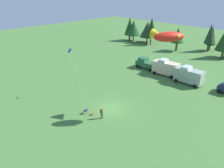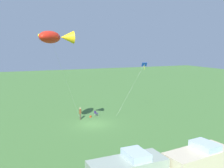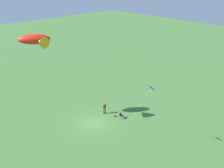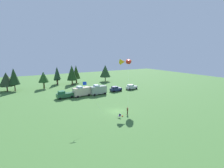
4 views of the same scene
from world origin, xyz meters
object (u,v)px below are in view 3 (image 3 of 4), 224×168
person_kite_flyer (104,107)px  folding_chair (121,115)px  kite_large_fish (36,40)px  kite_diamond_blue (150,90)px  backpack_on_grass (115,116)px

person_kite_flyer → folding_chair: 2.81m
folding_chair → kite_large_fish: kite_large_fish is taller
person_kite_flyer → folding_chair: person_kite_flyer is taller
folding_chair → kite_large_fish: (7.35, 7.94, 10.95)m
kite_large_fish → kite_diamond_blue: size_ratio=1.50×
backpack_on_grass → folding_chair: bearing=-161.6°
backpack_on_grass → kite_diamond_blue: size_ratio=0.04×
person_kite_flyer → folding_chair: size_ratio=2.12×
person_kite_flyer → folding_chair: bearing=24.6°
backpack_on_grass → kite_diamond_blue: (-7.59, 2.12, 7.37)m
folding_chair → backpack_on_grass: 1.05m
folding_chair → backpack_on_grass: folding_chair is taller
kite_diamond_blue → kite_large_fish: bearing=21.5°
person_kite_flyer → kite_diamond_blue: 11.44m
folding_chair → kite_diamond_blue: 9.96m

